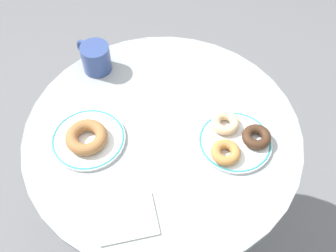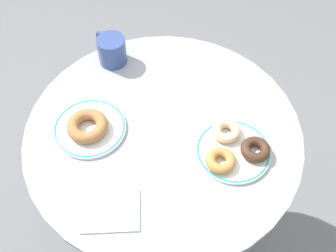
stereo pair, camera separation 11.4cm
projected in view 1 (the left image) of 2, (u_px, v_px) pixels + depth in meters
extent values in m
cube|color=slate|center=(164.00, 234.00, 1.81)|extent=(7.00, 7.00, 0.02)
cylinder|color=#999EA3|center=(163.00, 133.00, 1.19)|extent=(0.80, 0.80, 0.02)
cylinder|color=#999EA3|center=(164.00, 193.00, 1.49)|extent=(0.06, 0.06, 0.73)
cylinder|color=#999EA3|center=(164.00, 232.00, 1.80)|extent=(0.44, 0.44, 0.03)
cylinder|color=white|center=(89.00, 139.00, 1.16)|extent=(0.21, 0.21, 0.01)
torus|color=teal|center=(88.00, 139.00, 1.16)|extent=(0.20, 0.20, 0.01)
cylinder|color=white|center=(235.00, 142.00, 1.15)|extent=(0.21, 0.21, 0.01)
torus|color=teal|center=(235.00, 141.00, 1.15)|extent=(0.20, 0.20, 0.01)
torus|color=#A36B3D|center=(87.00, 137.00, 1.13)|extent=(0.15, 0.15, 0.03)
torus|color=#422819|center=(256.00, 137.00, 1.14)|extent=(0.09, 0.09, 0.03)
torus|color=#E0B789|center=(225.00, 123.00, 1.17)|extent=(0.09, 0.09, 0.03)
torus|color=#BC7F42|center=(226.00, 152.00, 1.11)|extent=(0.11, 0.11, 0.03)
cube|color=white|center=(127.00, 219.00, 1.02)|extent=(0.17, 0.15, 0.01)
cylinder|color=#334784|center=(96.00, 58.00, 1.29)|extent=(0.09, 0.09, 0.09)
torus|color=#334784|center=(85.00, 50.00, 1.30)|extent=(0.06, 0.05, 0.07)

